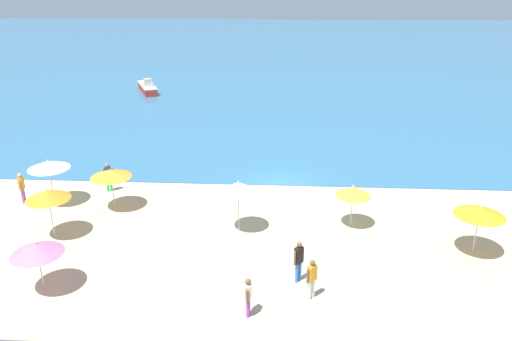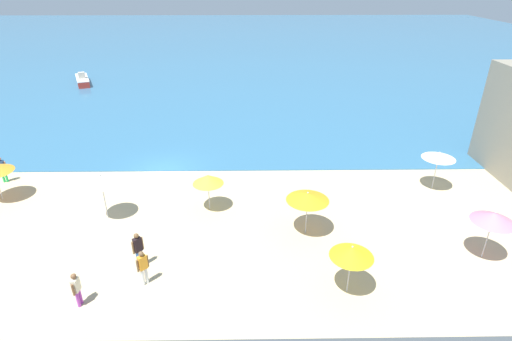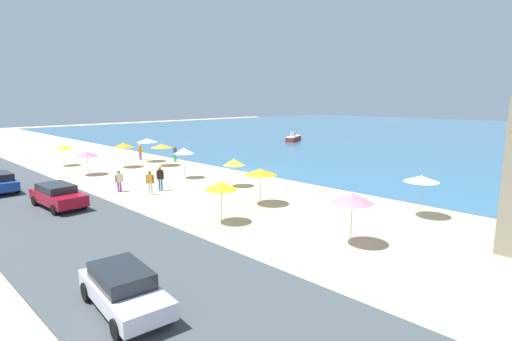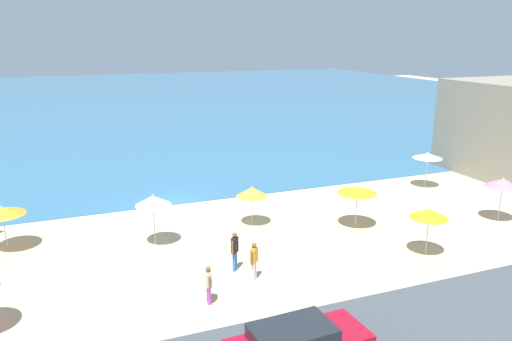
% 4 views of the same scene
% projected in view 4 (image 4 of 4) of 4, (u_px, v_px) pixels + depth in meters
% --- Properties ---
extents(ground_plane, '(160.00, 160.00, 0.00)m').
position_uv_depth(ground_plane, '(170.00, 206.00, 30.90)').
color(ground_plane, '#CFB78B').
extents(sea, '(150.00, 110.00, 0.05)m').
position_uv_depth(sea, '(98.00, 100.00, 80.30)').
color(sea, '#32698E').
rests_on(sea, ground_plane).
extents(beach_umbrella_0, '(1.97, 1.97, 2.50)m').
position_uv_depth(beach_umbrella_0, '(428.00, 156.00, 34.05)').
color(beach_umbrella_0, '#B2B2B7').
rests_on(beach_umbrella_0, ground_plane).
extents(beach_umbrella_2, '(2.14, 2.14, 2.30)m').
position_uv_depth(beach_umbrella_2, '(2.00, 211.00, 24.03)').
color(beach_umbrella_2, '#B2B2B7').
rests_on(beach_umbrella_2, ground_plane).
extents(beach_umbrella_3, '(1.94, 1.94, 2.55)m').
position_uv_depth(beach_umbrella_3, '(503.00, 183.00, 27.87)').
color(beach_umbrella_3, '#B2B2B7').
rests_on(beach_umbrella_3, ground_plane).
extents(beach_umbrella_6, '(1.72, 1.72, 2.25)m').
position_uv_depth(beach_umbrella_6, '(252.00, 192.00, 27.31)').
color(beach_umbrella_6, '#B2B2B7').
rests_on(beach_umbrella_6, ground_plane).
extents(beach_umbrella_7, '(2.16, 2.16, 2.41)m').
position_uv_depth(beach_umbrella_7, '(357.00, 190.00, 26.95)').
color(beach_umbrella_7, '#B2B2B7').
rests_on(beach_umbrella_7, ground_plane).
extents(beach_umbrella_8, '(1.77, 1.77, 2.68)m').
position_uv_depth(beach_umbrella_8, '(153.00, 201.00, 24.51)').
color(beach_umbrella_8, '#B2B2B7').
rests_on(beach_umbrella_8, ground_plane).
extents(beach_umbrella_10, '(1.80, 1.80, 2.38)m').
position_uv_depth(beach_umbrella_10, '(429.00, 214.00, 23.52)').
color(beach_umbrella_10, '#B2B2B7').
rests_on(beach_umbrella_10, ground_plane).
extents(bather_0, '(0.42, 0.44, 1.83)m').
position_uv_depth(bather_0, '(235.00, 249.00, 22.15)').
color(bather_0, '#346BBF').
rests_on(bather_0, ground_plane).
extents(bather_1, '(0.24, 0.57, 1.59)m').
position_uv_depth(bather_1, '(208.00, 283.00, 19.43)').
color(bather_1, purple).
rests_on(bather_1, ground_plane).
extents(bather_3, '(0.43, 0.42, 1.73)m').
position_uv_depth(bather_3, '(254.00, 259.00, 21.31)').
color(bather_3, silver).
rests_on(bather_3, ground_plane).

